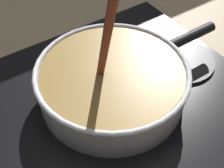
% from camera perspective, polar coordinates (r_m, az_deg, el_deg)
% --- Properties ---
extents(hob_plate, '(0.56, 0.48, 0.01)m').
position_cam_1_polar(hob_plate, '(0.64, -0.00, -2.58)').
color(hob_plate, black).
rests_on(hob_plate, ground).
extents(burner_ring, '(0.20, 0.20, 0.01)m').
position_cam_1_polar(burner_ring, '(0.63, -0.00, -1.98)').
color(burner_ring, '#592D0C').
rests_on(burner_ring, hob_plate).
extents(spare_burner, '(0.15, 0.15, 0.01)m').
position_cam_1_polar(spare_burner, '(0.73, 12.39, 4.20)').
color(spare_burner, '#262628').
rests_on(spare_burner, hob_plate).
extents(cooking_pan, '(0.41, 0.30, 0.29)m').
position_cam_1_polar(cooking_pan, '(0.61, 0.08, 0.38)').
color(cooking_pan, silver).
rests_on(cooking_pan, hob_plate).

